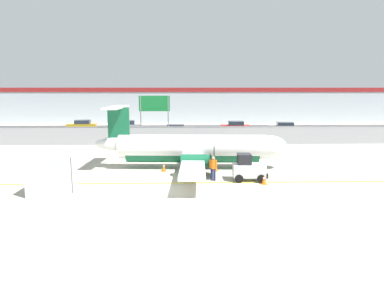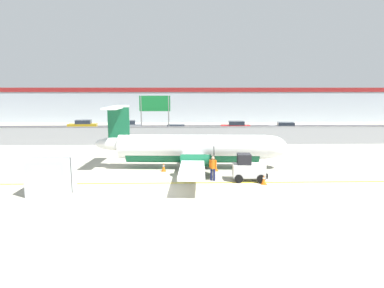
{
  "view_description": "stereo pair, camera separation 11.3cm",
  "coord_description": "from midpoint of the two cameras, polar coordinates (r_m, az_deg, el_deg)",
  "views": [
    {
      "loc": [
        0.24,
        -20.36,
        6.28
      ],
      "look_at": [
        1.07,
        7.35,
        1.8
      ],
      "focal_mm": 32.0,
      "sensor_mm": 36.0,
      "label": 1
    },
    {
      "loc": [
        0.35,
        -20.36,
        6.28
      ],
      "look_at": [
        1.07,
        7.35,
        1.8
      ],
      "focal_mm": 32.0,
      "sensor_mm": 36.0,
      "label": 2
    }
  ],
  "objects": [
    {
      "name": "parked_car_3",
      "position": [
        49.6,
        7.34,
        2.87
      ],
      "size": [
        4.3,
        2.22,
        1.58
      ],
      "rotation": [
        0.0,
        0.0,
        3.08
      ],
      "color": "red",
      "rests_on": "parking_lot_strip"
    },
    {
      "name": "traffic_cone_near_left",
      "position": [
        26.46,
        -4.62,
        -3.89
      ],
      "size": [
        0.36,
        0.36,
        0.64
      ],
      "color": "orange",
      "rests_on": "ground"
    },
    {
      "name": "parked_car_0",
      "position": [
        53.62,
        -17.68,
        2.98
      ],
      "size": [
        4.35,
        2.34,
        1.58
      ],
      "rotation": [
        0.0,
        0.0,
        3.24
      ],
      "color": "#B28C19",
      "rests_on": "parking_lot_strip"
    },
    {
      "name": "background_building",
      "position": [
        68.42,
        -1.75,
        6.65
      ],
      "size": [
        91.0,
        8.1,
        6.5
      ],
      "color": "#A8B2BC",
      "rests_on": "ground"
    },
    {
      "name": "ground_plane",
      "position": [
        23.23,
        -2.18,
        -6.5
      ],
      "size": [
        140.0,
        140.0,
        0.01
      ],
      "color": "#B2AD99"
    },
    {
      "name": "cargo_container",
      "position": [
        22.42,
        -22.29,
        -4.88
      ],
      "size": [
        2.44,
        2.01,
        2.2
      ],
      "rotation": [
        0.0,
        0.0,
        -0.01
      ],
      "color": "#B7BCC1",
      "rests_on": "ground"
    },
    {
      "name": "ground_crew_worker",
      "position": [
        23.67,
        3.63,
        -3.84
      ],
      "size": [
        0.53,
        0.45,
        1.7
      ],
      "rotation": [
        0.0,
        0.0,
        1.13
      ],
      "color": "#191E4C",
      "rests_on": "ground"
    },
    {
      "name": "commuter_airplane",
      "position": [
        27.12,
        0.76,
        -0.75
      ],
      "size": [
        15.26,
        16.06,
        4.92
      ],
      "rotation": [
        0.0,
        0.0,
        -0.05
      ],
      "color": "white",
      "rests_on": "ground"
    },
    {
      "name": "parked_car_2",
      "position": [
        44.55,
        -2.44,
        2.23
      ],
      "size": [
        4.29,
        2.19,
        1.58
      ],
      "rotation": [
        0.0,
        0.0,
        -0.06
      ],
      "color": "black",
      "rests_on": "parking_lot_strip"
    },
    {
      "name": "perimeter_fence",
      "position": [
        38.71,
        -1.92,
        1.51
      ],
      "size": [
        98.0,
        0.1,
        2.1
      ],
      "color": "gray",
      "rests_on": "ground"
    },
    {
      "name": "traffic_cone_far_right",
      "position": [
        28.36,
        0.88,
        -2.97
      ],
      "size": [
        0.36,
        0.36,
        0.64
      ],
      "color": "orange",
      "rests_on": "ground"
    },
    {
      "name": "parked_car_4",
      "position": [
        49.38,
        15.26,
        2.6
      ],
      "size": [
        4.38,
        2.41,
        1.58
      ],
      "rotation": [
        0.0,
        0.0,
        3.01
      ],
      "color": "gray",
      "rests_on": "parking_lot_strip"
    },
    {
      "name": "traffic_cone_far_left",
      "position": [
        23.33,
        12.01,
        -5.85
      ],
      "size": [
        0.36,
        0.36,
        0.64
      ],
      "color": "orange",
      "rests_on": "ground"
    },
    {
      "name": "baggage_tug",
      "position": [
        23.93,
        9.46,
        -4.05
      ],
      "size": [
        2.37,
        1.47,
        1.88
      ],
      "rotation": [
        0.0,
        0.0,
        -0.04
      ],
      "color": "silver",
      "rests_on": "ground"
    },
    {
      "name": "highway_sign",
      "position": [
        40.22,
        -6.13,
        6.08
      ],
      "size": [
        3.6,
        0.14,
        5.5
      ],
      "color": "slate",
      "rests_on": "ground"
    },
    {
      "name": "traffic_cone_near_right",
      "position": [
        26.56,
        4.1,
        -3.83
      ],
      "size": [
        0.36,
        0.36,
        0.64
      ],
      "color": "orange",
      "rests_on": "ground"
    },
    {
      "name": "parked_car_1",
      "position": [
        51.17,
        -10.74,
        2.98
      ],
      "size": [
        4.39,
        2.43,
        1.58
      ],
      "rotation": [
        0.0,
        0.0,
        3.27
      ],
      "color": "gray",
      "rests_on": "parking_lot_strip"
    },
    {
      "name": "parking_lot_strip",
      "position": [
        50.25,
        -1.82,
        2.07
      ],
      "size": [
        98.0,
        17.0,
        0.12
      ],
      "color": "#38383A",
      "rests_on": "ground"
    }
  ]
}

